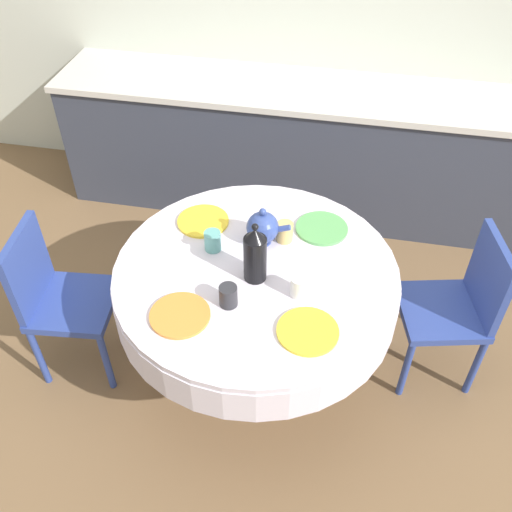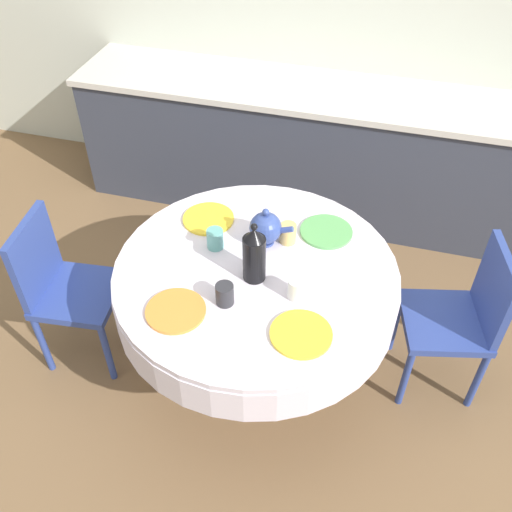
# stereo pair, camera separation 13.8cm
# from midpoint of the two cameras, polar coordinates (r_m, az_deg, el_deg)

# --- Properties ---
(ground_plane) EXTENTS (12.00, 12.00, 0.00)m
(ground_plane) POSITION_cam_midpoint_polar(r_m,az_deg,el_deg) (3.17, -1.27, -11.25)
(ground_plane) COLOR brown
(wall_back) EXTENTS (7.00, 0.05, 2.60)m
(wall_back) POSITION_cam_midpoint_polar(r_m,az_deg,el_deg) (3.93, 4.77, 23.82)
(wall_back) COLOR beige
(wall_back) RESTS_ON ground_plane
(kitchen_counter) EXTENTS (3.24, 0.64, 0.90)m
(kitchen_counter) POSITION_cam_midpoint_polar(r_m,az_deg,el_deg) (3.99, 3.41, 10.68)
(kitchen_counter) COLOR #383D4C
(kitchen_counter) RESTS_ON ground_plane
(dining_table) EXTENTS (1.32, 1.32, 0.76)m
(dining_table) POSITION_cam_midpoint_polar(r_m,az_deg,el_deg) (2.68, -1.48, -3.24)
(dining_table) COLOR tan
(dining_table) RESTS_ON ground_plane
(chair_left) EXTENTS (0.48, 0.48, 0.87)m
(chair_left) POSITION_cam_midpoint_polar(r_m,az_deg,el_deg) (2.96, 18.30, -4.53)
(chair_left) COLOR #2D428E
(chair_left) RESTS_ON ground_plane
(chair_right) EXTENTS (0.44, 0.44, 0.87)m
(chair_right) POSITION_cam_midpoint_polar(r_m,az_deg,el_deg) (3.04, -20.47, -3.69)
(chair_right) COLOR #2D428E
(chair_right) RESTS_ON ground_plane
(plate_near_left) EXTENTS (0.26, 0.26, 0.01)m
(plate_near_left) POSITION_cam_midpoint_polar(r_m,az_deg,el_deg) (2.42, -9.25, -5.90)
(plate_near_left) COLOR orange
(plate_near_left) RESTS_ON dining_table
(cup_near_left) EXTENTS (0.08, 0.08, 0.10)m
(cup_near_left) POSITION_cam_midpoint_polar(r_m,az_deg,el_deg) (2.41, -4.43, -4.04)
(cup_near_left) COLOR #28282D
(cup_near_left) RESTS_ON dining_table
(plate_near_right) EXTENTS (0.26, 0.26, 0.01)m
(plate_near_right) POSITION_cam_midpoint_polar(r_m,az_deg,el_deg) (2.34, 3.50, -7.56)
(plate_near_right) COLOR yellow
(plate_near_right) RESTS_ON dining_table
(cup_near_right) EXTENTS (0.08, 0.08, 0.10)m
(cup_near_right) POSITION_cam_midpoint_polar(r_m,az_deg,el_deg) (2.45, 2.76, -3.08)
(cup_near_right) COLOR white
(cup_near_right) RESTS_ON dining_table
(plate_far_left) EXTENTS (0.26, 0.26, 0.01)m
(plate_far_left) POSITION_cam_midpoint_polar(r_m,az_deg,el_deg) (2.86, -6.69, 3.46)
(plate_far_left) COLOR yellow
(plate_far_left) RESTS_ON dining_table
(cup_far_left) EXTENTS (0.08, 0.08, 0.10)m
(cup_far_left) POSITION_cam_midpoint_polar(r_m,az_deg,el_deg) (2.68, -5.83, 1.48)
(cup_far_left) COLOR #5BA39E
(cup_far_left) RESTS_ON dining_table
(plate_far_right) EXTENTS (0.26, 0.26, 0.01)m
(plate_far_right) POSITION_cam_midpoint_polar(r_m,az_deg,el_deg) (2.81, 5.19, 2.75)
(plate_far_right) COLOR #5BA85B
(plate_far_right) RESTS_ON dining_table
(cup_far_right) EXTENTS (0.08, 0.08, 0.10)m
(cup_far_right) POSITION_cam_midpoint_polar(r_m,az_deg,el_deg) (2.71, 1.44, 2.40)
(cup_far_right) COLOR #DBB766
(cup_far_right) RESTS_ON dining_table
(coffee_carafe) EXTENTS (0.10, 0.10, 0.31)m
(coffee_carafe) POSITION_cam_midpoint_polar(r_m,az_deg,el_deg) (2.46, -1.70, 0.10)
(coffee_carafe) COLOR black
(coffee_carafe) RESTS_ON dining_table
(teapot) EXTENTS (0.21, 0.15, 0.20)m
(teapot) POSITION_cam_midpoint_polar(r_m,az_deg,el_deg) (2.67, -0.79, 2.81)
(teapot) COLOR #33478E
(teapot) RESTS_ON dining_table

